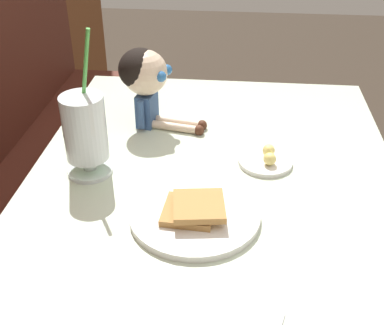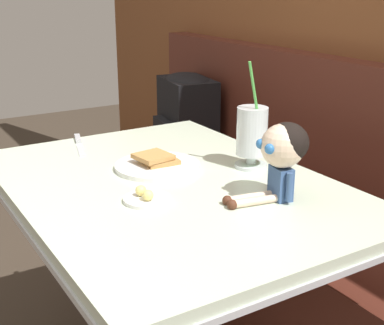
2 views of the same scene
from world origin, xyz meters
name	(u,v)px [view 1 (image 1 of 2)]	position (x,y,z in m)	size (l,w,h in m)	color
diner_table	(211,253)	(0.00, 0.18, 0.54)	(1.11, 0.81, 0.74)	beige
toast_plate	(195,213)	(-0.12, 0.21, 0.75)	(0.25, 0.25, 0.04)	white
milkshake_glass	(85,131)	(0.02, 0.45, 0.84)	(0.10, 0.10, 0.31)	silver
butter_saucer	(266,160)	(0.09, 0.07, 0.75)	(0.12, 0.12, 0.04)	white
seated_doll	(145,77)	(0.25, 0.36, 0.87)	(0.13, 0.23, 0.20)	#385689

